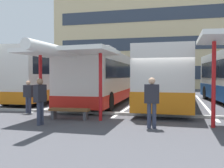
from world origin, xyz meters
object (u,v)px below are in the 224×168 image
at_px(coach_bus_2, 170,79).
at_px(waiting_passenger_0, 28,95).
at_px(bench_1, 69,111).
at_px(waiting_shelter_1, 67,53).
at_px(coach_bus_0, 52,75).
at_px(coach_bus_1, 106,78).
at_px(waiting_passenger_1, 152,99).
at_px(waiting_passenger_2, 40,98).

xyz_separation_m(coach_bus_2, waiting_passenger_0, (-6.43, -5.51, -0.70)).
bearing_deg(bench_1, coach_bus_2, 60.29).
xyz_separation_m(coach_bus_2, waiting_shelter_1, (-3.81, -6.91, 1.11)).
bearing_deg(coach_bus_0, waiting_passenger_0, -71.86).
distance_m(coach_bus_1, waiting_shelter_1, 6.96).
bearing_deg(waiting_passenger_1, coach_bus_1, 116.22).
relative_size(coach_bus_0, coach_bus_1, 1.02).
bearing_deg(coach_bus_0, bench_1, -58.60).
xyz_separation_m(coach_bus_2, bench_1, (-3.81, -6.67, -1.25)).
relative_size(coach_bus_2, waiting_passenger_1, 7.17).
bearing_deg(waiting_shelter_1, coach_bus_0, 120.65).
relative_size(coach_bus_1, waiting_passenger_2, 6.83).
bearing_deg(waiting_passenger_2, bench_1, 69.49).
bearing_deg(coach_bus_1, coach_bus_0, 164.37).
bearing_deg(waiting_shelter_1, waiting_passenger_1, -12.13).
bearing_deg(waiting_shelter_1, coach_bus_1, 92.47).
xyz_separation_m(waiting_passenger_0, waiting_passenger_1, (6.07, -2.14, 0.13)).
bearing_deg(coach_bus_2, waiting_shelter_1, -118.86).
bearing_deg(waiting_passenger_0, coach_bus_1, 67.03).
distance_m(coach_bus_1, waiting_passenger_2, 8.08).
bearing_deg(coach_bus_0, coach_bus_1, -15.63).
height_order(waiting_passenger_0, waiting_passenger_2, waiting_passenger_2).
distance_m(waiting_shelter_1, waiting_passenger_0, 3.48).
bearing_deg(coach_bus_2, coach_bus_1, -179.56).
distance_m(coach_bus_0, coach_bus_2, 8.73).
bearing_deg(waiting_passenger_2, coach_bus_1, 88.37).
height_order(waiting_shelter_1, waiting_passenger_0, waiting_shelter_1).
bearing_deg(coach_bus_0, waiting_passenger_1, -47.02).
distance_m(coach_bus_2, bench_1, 7.78).
relative_size(coach_bus_1, waiting_passenger_0, 7.45).
bearing_deg(coach_bus_1, waiting_shelter_1, -87.53).
bearing_deg(waiting_passenger_2, waiting_passenger_0, 129.14).
relative_size(coach_bus_0, bench_1, 6.98).
height_order(coach_bus_1, waiting_shelter_1, coach_bus_1).
bearing_deg(bench_1, waiting_passenger_0, 155.99).
relative_size(coach_bus_0, waiting_passenger_0, 7.58).
bearing_deg(waiting_passenger_1, coach_bus_0, 132.98).
height_order(coach_bus_1, waiting_passenger_2, coach_bus_1).
bearing_deg(coach_bus_1, waiting_passenger_0, -112.97).
distance_m(coach_bus_0, bench_1, 9.38).
bearing_deg(waiting_shelter_1, coach_bus_2, 61.14).
xyz_separation_m(coach_bus_1, bench_1, (0.30, -6.64, -1.30)).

